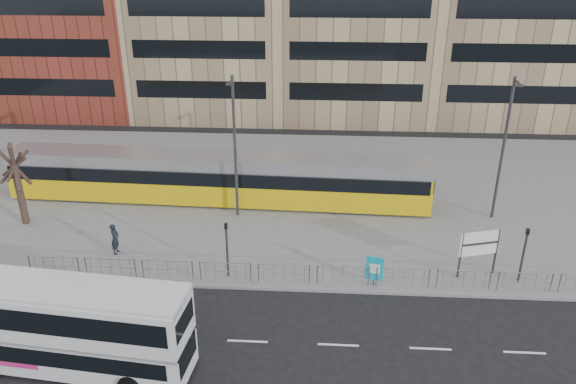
# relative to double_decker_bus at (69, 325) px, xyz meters

# --- Properties ---
(ground) EXTENTS (120.00, 120.00, 0.00)m
(ground) POSITION_rel_double_decker_bus_xyz_m (8.91, 6.01, -2.13)
(ground) COLOR black
(ground) RESTS_ON ground
(plaza) EXTENTS (64.00, 24.00, 0.15)m
(plaza) POSITION_rel_double_decker_bus_xyz_m (8.91, 18.01, -2.06)
(plaza) COLOR slate
(plaza) RESTS_ON ground
(kerb) EXTENTS (64.00, 0.25, 0.17)m
(kerb) POSITION_rel_double_decker_bus_xyz_m (8.91, 6.06, -2.06)
(kerb) COLOR gray
(kerb) RESTS_ON ground
(pedestrian_barrier) EXTENTS (32.07, 0.07, 1.10)m
(pedestrian_barrier) POSITION_rel_double_decker_bus_xyz_m (10.91, 6.51, -1.15)
(pedestrian_barrier) COLOR gray
(pedestrian_barrier) RESTS_ON plaza
(road_markings) EXTENTS (62.00, 0.12, 0.01)m
(road_markings) POSITION_rel_double_decker_bus_xyz_m (9.91, 2.01, -2.13)
(road_markings) COLOR white
(road_markings) RESTS_ON ground
(double_decker_bus) EXTENTS (10.04, 3.30, 3.94)m
(double_decker_bus) POSITION_rel_double_decker_bus_xyz_m (0.00, 0.00, 0.00)
(double_decker_bus) COLOR silver
(double_decker_bus) RESTS_ON ground
(tram) EXTENTS (27.78, 3.69, 3.27)m
(tram) POSITION_rel_double_decker_bus_xyz_m (3.13, 16.00, -0.34)
(tram) COLOR gold
(tram) RESTS_ON plaza
(station_sign) EXTENTS (2.17, 0.69, 2.57)m
(station_sign) POSITION_rel_double_decker_bus_xyz_m (18.16, 7.84, -0.20)
(station_sign) COLOR #2D2D30
(station_sign) RESTS_ON plaza
(ad_panel) EXTENTS (0.86, 0.27, 1.63)m
(ad_panel) POSITION_rel_double_decker_bus_xyz_m (12.77, 6.57, -1.02)
(ad_panel) COLOR #2D2D30
(ad_panel) RESTS_ON plaza
(pedestrian) EXTENTS (0.46, 0.67, 1.80)m
(pedestrian) POSITION_rel_double_decker_bus_xyz_m (-1.33, 8.86, -1.08)
(pedestrian) COLOR black
(pedestrian) RESTS_ON plaza
(traffic_light_west) EXTENTS (0.18, 0.22, 3.10)m
(traffic_light_west) POSITION_rel_double_decker_bus_xyz_m (5.28, 6.94, -0.01)
(traffic_light_west) COLOR #2D2D30
(traffic_light_west) RESTS_ON plaza
(traffic_light_east) EXTENTS (0.18, 0.21, 3.10)m
(traffic_light_east) POSITION_rel_double_decker_bus_xyz_m (20.20, 7.30, -0.01)
(traffic_light_east) COLOR #2D2D30
(traffic_light_east) RESTS_ON plaza
(lamp_post_west) EXTENTS (0.45, 1.04, 8.93)m
(lamp_post_west) POSITION_rel_double_decker_bus_xyz_m (4.75, 13.93, 2.86)
(lamp_post_west) COLOR #2D2D30
(lamp_post_west) RESTS_ON plaza
(lamp_post_east) EXTENTS (0.45, 1.04, 8.93)m
(lamp_post_east) POSITION_rel_double_decker_bus_xyz_m (20.82, 14.63, 2.86)
(lamp_post_east) COLOR #2D2D30
(lamp_post_east) RESTS_ON plaza
(bare_tree) EXTENTS (4.83, 4.83, 7.57)m
(bare_tree) POSITION_rel_double_decker_bus_xyz_m (-8.16, 12.07, 3.39)
(bare_tree) COLOR #2E1F1A
(bare_tree) RESTS_ON plaza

